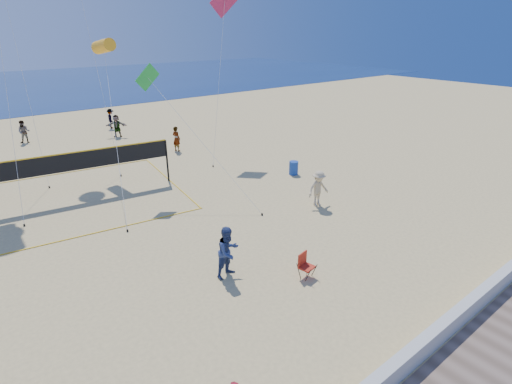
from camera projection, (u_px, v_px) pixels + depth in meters
ground at (262, 340)px, 10.84m from camera, size 120.00×120.00×0.00m
bystander_a at (228, 252)px, 13.38m from camera, size 1.00×0.84×1.83m
bystander_b at (318, 189)px, 18.78m from camera, size 1.19×0.79×1.73m
far_person_1 at (117, 126)px, 30.85m from camera, size 1.61×1.27×1.71m
far_person_2 at (176, 139)px, 27.25m from camera, size 0.59×0.72×1.71m
far_person_3 at (24, 132)px, 29.18m from camera, size 1.00×0.91×1.66m
far_person_4 at (111, 119)px, 33.54m from camera, size 0.84×1.17×1.63m
camp_chair at (305, 264)px, 13.46m from camera, size 0.55×0.66×0.98m
trash_barrel at (294, 168)px, 23.02m from camera, size 0.59×0.59×0.78m
volleyball_net at (81, 166)px, 19.51m from camera, size 9.98×9.85×2.37m
kite_2 at (104, 47)px, 21.82m from camera, size 3.45×9.40×7.40m
kite_4 at (156, 87)px, 18.91m from camera, size 2.90×6.12×6.35m
kite_5 at (224, 6)px, 24.54m from camera, size 4.16×2.94×10.49m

